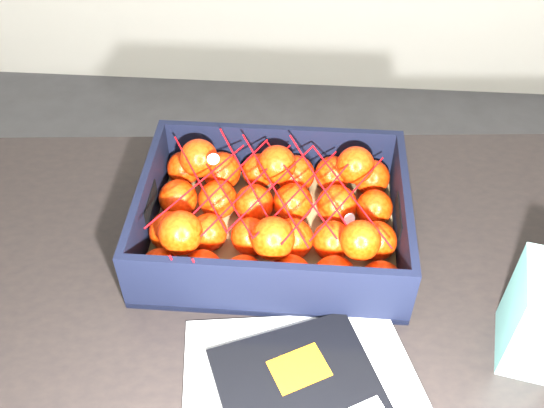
{
  "coord_description": "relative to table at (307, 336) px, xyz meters",
  "views": [
    {
      "loc": [
        0.12,
        -0.51,
        1.52
      ],
      "look_at": [
        0.07,
        0.15,
        0.86
      ],
      "focal_mm": 40.51,
      "sensor_mm": 36.0,
      "label": 1
    }
  ],
  "objects": [
    {
      "name": "retail_carton",
      "position": [
        0.3,
        -0.06,
        0.18
      ],
      "size": [
        0.09,
        0.12,
        0.16
      ],
      "primitive_type": "cube",
      "rotation": [
        0.0,
        0.0,
        -0.2
      ],
      "color": "white",
      "rests_on": "table"
    },
    {
      "name": "produce_crate",
      "position": [
        -0.07,
        0.12,
        0.13
      ],
      "size": [
        0.42,
        0.32,
        0.11
      ],
      "color": "olive",
      "rests_on": "table"
    },
    {
      "name": "table",
      "position": [
        0.0,
        0.0,
        0.0
      ],
      "size": [
        1.26,
        0.9,
        0.75
      ],
      "color": "black",
      "rests_on": "ground"
    },
    {
      "name": "clementine_heap",
      "position": [
        -0.06,
        0.12,
        0.15
      ],
      "size": [
        0.4,
        0.3,
        0.12
      ],
      "color": "red",
      "rests_on": "produce_crate"
    },
    {
      "name": "room_shell",
      "position": [
        -0.14,
        -0.05,
        0.6
      ],
      "size": [
        3.54,
        3.54,
        2.5
      ],
      "color": "beige",
      "rests_on": "ground"
    },
    {
      "name": "mesh_net",
      "position": [
        -0.07,
        0.11,
        0.21
      ],
      "size": [
        0.35,
        0.28,
        0.09
      ],
      "color": "red",
      "rests_on": "clementine_heap"
    }
  ]
}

